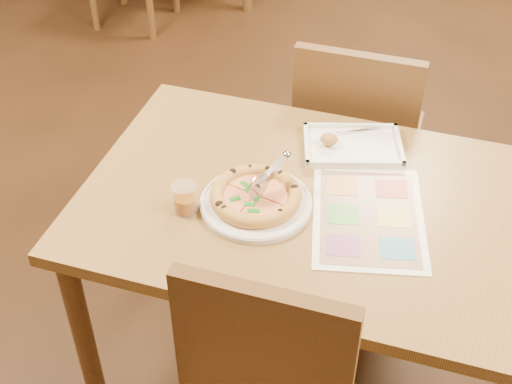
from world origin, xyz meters
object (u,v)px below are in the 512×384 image
(menu, at_px, (368,217))
(glass_tumbler, at_px, (185,200))
(pizza_cutter, at_px, (268,176))
(dining_table, at_px, (316,224))
(appetizer_tray, at_px, (351,147))
(chair_far, at_px, (357,126))
(pizza, at_px, (256,196))
(plate, at_px, (256,204))

(menu, bearing_deg, glass_tumbler, -165.58)
(pizza_cutter, bearing_deg, menu, -61.59)
(dining_table, relative_size, menu, 3.15)
(dining_table, height_order, menu, menu)
(glass_tumbler, distance_m, menu, 0.49)
(pizza_cutter, bearing_deg, appetizer_tray, -4.27)
(appetizer_tray, bearing_deg, chair_far, 96.04)
(appetizer_tray, xyz_separation_m, glass_tumbler, (-0.37, -0.40, 0.03))
(dining_table, distance_m, pizza, 0.21)
(plate, height_order, pizza_cutter, pizza_cutter)
(glass_tumbler, bearing_deg, menu, 14.42)
(glass_tumbler, height_order, menu, glass_tumbler)
(pizza, bearing_deg, appetizer_tray, 58.48)
(plate, bearing_deg, appetizer_tray, 59.55)
(chair_far, height_order, pizza, chair_far)
(pizza, distance_m, glass_tumbler, 0.19)
(pizza_cutter, bearing_deg, dining_table, -48.96)
(plate, xyz_separation_m, menu, (0.30, 0.05, -0.01))
(plate, xyz_separation_m, pizza_cutter, (0.02, 0.03, 0.08))
(glass_tumbler, relative_size, menu, 0.21)
(chair_far, distance_m, menu, 0.66)
(dining_table, height_order, plate, plate)
(plate, xyz_separation_m, pizza, (-0.00, 0.01, 0.02))
(dining_table, xyz_separation_m, glass_tumbler, (-0.33, -0.15, 0.12))
(appetizer_tray, bearing_deg, dining_table, -98.10)
(dining_table, height_order, chair_far, chair_far)
(plate, relative_size, pizza_cutter, 2.16)
(plate, height_order, pizza, pizza)
(plate, bearing_deg, menu, 9.09)
(plate, height_order, glass_tumbler, glass_tumbler)
(chair_far, height_order, plate, chair_far)
(pizza, bearing_deg, plate, -66.37)
(dining_table, distance_m, glass_tumbler, 0.38)
(pizza, relative_size, appetizer_tray, 0.75)
(dining_table, xyz_separation_m, pizza_cutter, (-0.13, -0.04, 0.17))
(dining_table, xyz_separation_m, pizza, (-0.16, -0.06, 0.11))
(dining_table, height_order, pizza_cutter, pizza_cutter)
(pizza, distance_m, pizza_cutter, 0.07)
(dining_table, relative_size, chair_far, 2.77)
(plate, height_order, menu, plate)
(pizza, xyz_separation_m, appetizer_tray, (0.20, 0.32, -0.02))
(plate, height_order, appetizer_tray, appetizer_tray)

